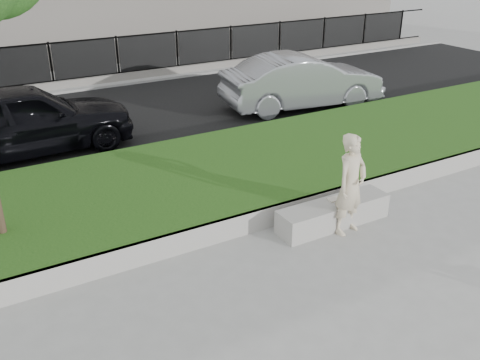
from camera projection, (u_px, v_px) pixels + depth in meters
ground at (269, 266)px, 8.33m from camera, size 90.00×90.00×0.00m
grass_bank at (188, 184)px, 10.61m from camera, size 34.00×4.00×0.40m
grass_kerb at (236, 226)px, 9.07m from camera, size 34.00×0.08×0.40m
street at (105, 118)px, 15.01m from camera, size 34.00×7.00×0.04m
far_pavement at (66, 81)px, 18.53m from camera, size 34.00×3.00×0.12m
iron_fence at (72, 73)px, 17.54m from camera, size 32.00×0.30×1.50m
stone_bench at (333, 214)px, 9.44m from camera, size 2.14×0.54×0.44m
man at (351, 185)px, 8.95m from camera, size 0.73×0.56×1.78m
book at (334, 199)px, 9.44m from camera, size 0.25×0.19×0.03m
car_dark at (25, 119)px, 12.22m from camera, size 4.87×2.07×1.64m
car_silver at (302, 81)px, 15.53m from camera, size 4.88×2.30×1.55m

